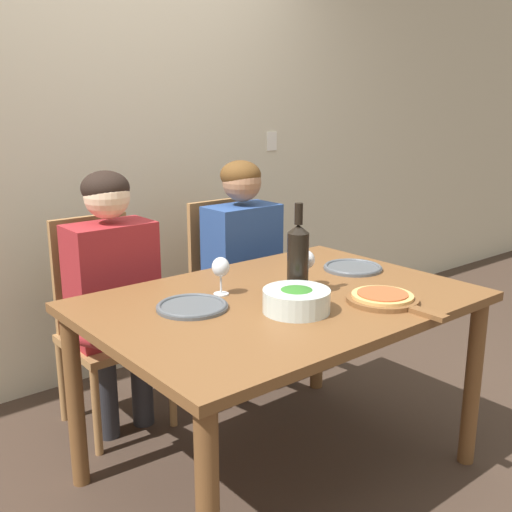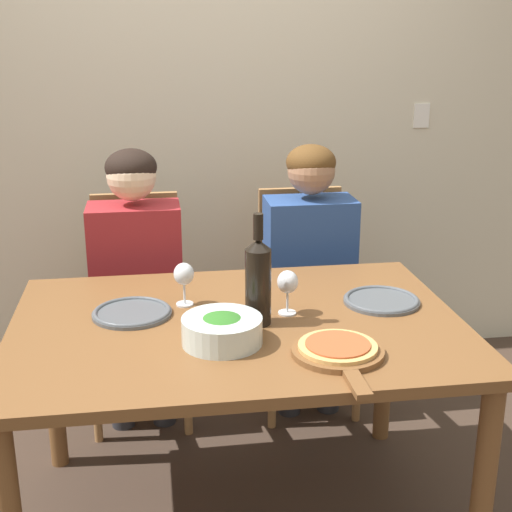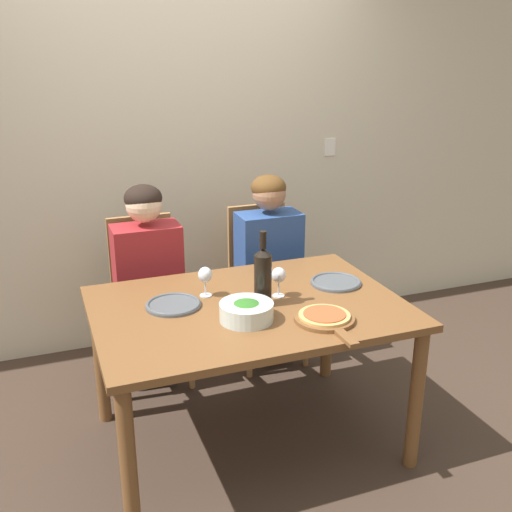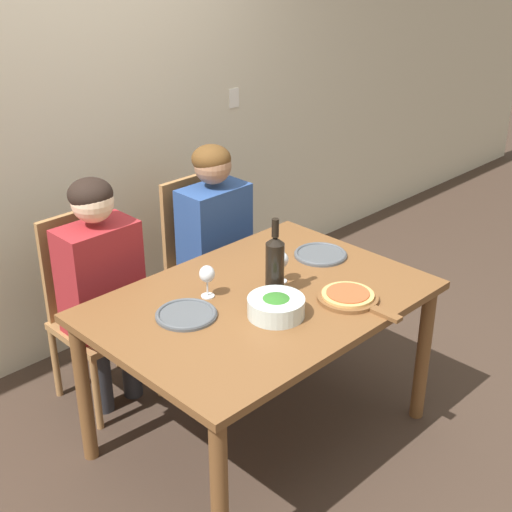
{
  "view_description": "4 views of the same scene",
  "coord_description": "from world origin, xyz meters",
  "px_view_note": "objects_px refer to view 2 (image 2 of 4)",
  "views": [
    {
      "loc": [
        -1.47,
        -1.63,
        1.49
      ],
      "look_at": [
        -0.15,
        -0.03,
        0.96
      ],
      "focal_mm": 42.0,
      "sensor_mm": 36.0,
      "label": 1
    },
    {
      "loc": [
        -0.26,
        -2.11,
        1.67
      ],
      "look_at": [
        0.08,
        0.16,
        0.93
      ],
      "focal_mm": 50.0,
      "sensor_mm": 36.0,
      "label": 2
    },
    {
      "loc": [
        -0.89,
        -2.45,
        1.92
      ],
      "look_at": [
        0.09,
        0.14,
        0.95
      ],
      "focal_mm": 42.0,
      "sensor_mm": 36.0,
      "label": 3
    },
    {
      "loc": [
        -1.96,
        -1.94,
        2.29
      ],
      "look_at": [
        0.11,
        0.14,
        0.89
      ],
      "focal_mm": 50.0,
      "sensor_mm": 36.0,
      "label": 4
    }
  ],
  "objects_px": {
    "pizza_on_board": "(338,351)",
    "wine_glass_left": "(184,276)",
    "dinner_plate_right": "(381,300)",
    "wine_glass_right": "(288,284)",
    "person_woman": "(136,265)",
    "wine_bottle": "(258,280)",
    "broccoli_bowl": "(222,330)",
    "chair_right": "(303,294)",
    "dinner_plate_left": "(132,312)",
    "chair_left": "(139,303)",
    "person_man": "(310,257)"
  },
  "relations": [
    {
      "from": "wine_bottle",
      "to": "broccoli_bowl",
      "type": "relative_size",
      "value": 1.49
    },
    {
      "from": "wine_bottle",
      "to": "dinner_plate_right",
      "type": "height_order",
      "value": "wine_bottle"
    },
    {
      "from": "dinner_plate_right",
      "to": "chair_right",
      "type": "bearing_deg",
      "value": 97.5
    },
    {
      "from": "person_woman",
      "to": "dinner_plate_right",
      "type": "distance_m",
      "value": 1.07
    },
    {
      "from": "dinner_plate_right",
      "to": "wine_glass_left",
      "type": "relative_size",
      "value": 1.74
    },
    {
      "from": "chair_right",
      "to": "dinner_plate_right",
      "type": "bearing_deg",
      "value": -82.5
    },
    {
      "from": "person_man",
      "to": "dinner_plate_left",
      "type": "relative_size",
      "value": 4.61
    },
    {
      "from": "wine_bottle",
      "to": "dinner_plate_left",
      "type": "height_order",
      "value": "wine_bottle"
    },
    {
      "from": "dinner_plate_right",
      "to": "wine_glass_right",
      "type": "xyz_separation_m",
      "value": [
        -0.34,
        -0.05,
        0.1
      ]
    },
    {
      "from": "broccoli_bowl",
      "to": "wine_glass_left",
      "type": "xyz_separation_m",
      "value": [
        -0.09,
        0.33,
        0.06
      ]
    },
    {
      "from": "chair_right",
      "to": "person_man",
      "type": "distance_m",
      "value": 0.25
    },
    {
      "from": "dinner_plate_left",
      "to": "dinner_plate_right",
      "type": "bearing_deg",
      "value": -1.1
    },
    {
      "from": "chair_right",
      "to": "dinner_plate_left",
      "type": "distance_m",
      "value": 1.1
    },
    {
      "from": "broccoli_bowl",
      "to": "wine_glass_left",
      "type": "distance_m",
      "value": 0.35
    },
    {
      "from": "chair_left",
      "to": "dinner_plate_right",
      "type": "height_order",
      "value": "chair_left"
    },
    {
      "from": "dinner_plate_left",
      "to": "broccoli_bowl",
      "type": "bearing_deg",
      "value": -43.97
    },
    {
      "from": "chair_right",
      "to": "person_woman",
      "type": "xyz_separation_m",
      "value": [
        -0.74,
        -0.12,
        0.21
      ]
    },
    {
      "from": "dinner_plate_right",
      "to": "pizza_on_board",
      "type": "height_order",
      "value": "pizza_on_board"
    },
    {
      "from": "broccoli_bowl",
      "to": "wine_glass_left",
      "type": "height_order",
      "value": "wine_glass_left"
    },
    {
      "from": "wine_bottle",
      "to": "chair_right",
      "type": "bearing_deg",
      "value": 68.76
    },
    {
      "from": "broccoli_bowl",
      "to": "wine_glass_left",
      "type": "bearing_deg",
      "value": 106.09
    },
    {
      "from": "chair_left",
      "to": "broccoli_bowl",
      "type": "height_order",
      "value": "chair_left"
    },
    {
      "from": "chair_left",
      "to": "dinner_plate_left",
      "type": "relative_size",
      "value": 3.74
    },
    {
      "from": "dinner_plate_left",
      "to": "dinner_plate_right",
      "type": "height_order",
      "value": "same"
    },
    {
      "from": "wine_glass_right",
      "to": "broccoli_bowl",
      "type": "bearing_deg",
      "value": -140.22
    },
    {
      "from": "wine_glass_left",
      "to": "broccoli_bowl",
      "type": "bearing_deg",
      "value": -73.91
    },
    {
      "from": "broccoli_bowl",
      "to": "wine_glass_right",
      "type": "xyz_separation_m",
      "value": [
        0.24,
        0.2,
        0.06
      ]
    },
    {
      "from": "pizza_on_board",
      "to": "dinner_plate_right",
      "type": "bearing_deg",
      "value": 56.38
    },
    {
      "from": "chair_right",
      "to": "wine_bottle",
      "type": "bearing_deg",
      "value": -111.24
    },
    {
      "from": "chair_right",
      "to": "dinner_plate_right",
      "type": "height_order",
      "value": "chair_right"
    },
    {
      "from": "wine_bottle",
      "to": "broccoli_bowl",
      "type": "bearing_deg",
      "value": -134.35
    },
    {
      "from": "chair_left",
      "to": "wine_glass_left",
      "type": "relative_size",
      "value": 6.49
    },
    {
      "from": "person_woman",
      "to": "wine_bottle",
      "type": "relative_size",
      "value": 3.32
    },
    {
      "from": "dinner_plate_left",
      "to": "wine_glass_right",
      "type": "height_order",
      "value": "wine_glass_right"
    },
    {
      "from": "chair_left",
      "to": "person_man",
      "type": "relative_size",
      "value": 0.81
    },
    {
      "from": "person_woman",
      "to": "wine_glass_left",
      "type": "distance_m",
      "value": 0.62
    },
    {
      "from": "pizza_on_board",
      "to": "person_woman",
      "type": "bearing_deg",
      "value": 119.59
    },
    {
      "from": "chair_right",
      "to": "pizza_on_board",
      "type": "height_order",
      "value": "chair_right"
    },
    {
      "from": "wine_bottle",
      "to": "wine_glass_right",
      "type": "distance_m",
      "value": 0.13
    },
    {
      "from": "person_woman",
      "to": "person_man",
      "type": "xyz_separation_m",
      "value": [
        0.74,
        0.0,
        0.0
      ]
    },
    {
      "from": "wine_bottle",
      "to": "dinner_plate_right",
      "type": "xyz_separation_m",
      "value": [
        0.45,
        0.11,
        -0.14
      ]
    },
    {
      "from": "wine_glass_left",
      "to": "person_woman",
      "type": "bearing_deg",
      "value": 106.69
    },
    {
      "from": "pizza_on_board",
      "to": "wine_glass_left",
      "type": "relative_size",
      "value": 2.73
    },
    {
      "from": "chair_right",
      "to": "person_woman",
      "type": "height_order",
      "value": "person_woman"
    },
    {
      "from": "wine_glass_right",
      "to": "wine_bottle",
      "type": "bearing_deg",
      "value": -148.9
    },
    {
      "from": "wine_bottle",
      "to": "wine_glass_left",
      "type": "bearing_deg",
      "value": 139.06
    },
    {
      "from": "chair_left",
      "to": "pizza_on_board",
      "type": "height_order",
      "value": "chair_left"
    },
    {
      "from": "wine_glass_left",
      "to": "wine_glass_right",
      "type": "bearing_deg",
      "value": -21.33
    },
    {
      "from": "broccoli_bowl",
      "to": "person_woman",
      "type": "bearing_deg",
      "value": 106.47
    },
    {
      "from": "wine_glass_right",
      "to": "chair_right",
      "type": "bearing_deg",
      "value": 73.89
    }
  ]
}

